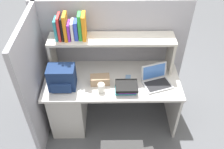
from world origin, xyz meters
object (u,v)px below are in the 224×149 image
at_px(laptop, 156,80).
at_px(backpack, 62,78).
at_px(paper_cup, 101,88).
at_px(tissue_box, 100,80).
at_px(computer_mouse, 128,79).

relative_size(laptop, backpack, 1.24).
distance_m(laptop, paper_cup, 0.64).
distance_m(laptop, backpack, 1.07).
bearing_deg(backpack, tissue_box, 7.51).
height_order(backpack, computer_mouse, backpack).
distance_m(computer_mouse, tissue_box, 0.33).
height_order(laptop, paper_cup, laptop).
xyz_separation_m(backpack, paper_cup, (0.44, -0.08, -0.08)).
xyz_separation_m(computer_mouse, tissue_box, (-0.33, -0.05, 0.03)).
relative_size(paper_cup, tissue_box, 0.48).
bearing_deg(computer_mouse, laptop, -3.87).
bearing_deg(paper_cup, laptop, 11.07).
bearing_deg(backpack, laptop, 2.54).
bearing_deg(backpack, paper_cup, -9.84).
bearing_deg(paper_cup, backpack, 170.16).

